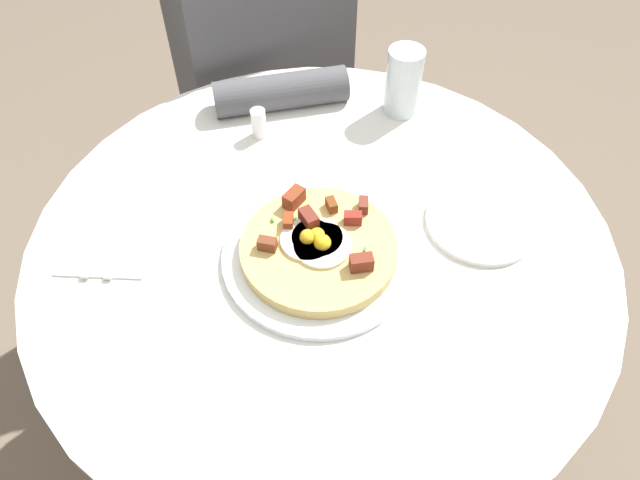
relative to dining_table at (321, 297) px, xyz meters
name	(u,v)px	position (x,y,z in m)	size (l,w,h in m)	color
ground_plane	(321,417)	(0.00, 0.00, -0.54)	(6.00, 6.00, 0.00)	#6B5B4C
dining_table	(321,297)	(0.00, 0.00, 0.00)	(0.95, 0.95, 0.71)	silver
person_seated	(266,103)	(-0.15, -0.61, -0.04)	(0.39, 0.48, 1.14)	#2D2D33
pizza_plate	(319,256)	(0.02, 0.03, 0.17)	(0.30, 0.30, 0.01)	white
breakfast_pizza	(319,246)	(0.02, 0.03, 0.19)	(0.24, 0.24, 0.05)	tan
bread_plate	(481,222)	(-0.25, 0.09, 0.17)	(0.18, 0.18, 0.01)	white
napkin	(112,235)	(0.30, -0.15, 0.17)	(0.17, 0.14, 0.00)	white
fork	(100,233)	(0.32, -0.16, 0.17)	(0.18, 0.01, 0.01)	silver
knife	(122,234)	(0.29, -0.14, 0.17)	(0.18, 0.01, 0.01)	silver
water_glass	(403,82)	(-0.28, -0.23, 0.23)	(0.07, 0.07, 0.13)	silver
salt_shaker	(259,123)	(-0.01, -0.28, 0.20)	(0.03, 0.03, 0.06)	white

